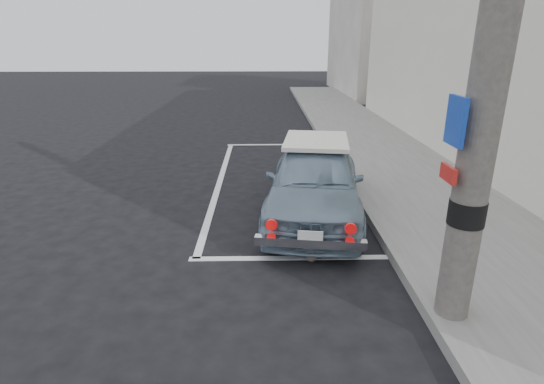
{
  "coord_description": "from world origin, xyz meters",
  "views": [
    {
      "loc": [
        0.05,
        -5.81,
        2.88
      ],
      "look_at": [
        0.18,
        0.19,
        0.75
      ],
      "focal_mm": 28.0,
      "sensor_mm": 36.0,
      "label": 1
    }
  ],
  "objects": [
    {
      "name": "ground",
      "position": [
        0.0,
        0.0,
        0.0
      ],
      "size": [
        80.0,
        80.0,
        0.0
      ],
      "primitive_type": "plane",
      "color": "black",
      "rests_on": "ground"
    },
    {
      "name": "sidewalk",
      "position": [
        3.2,
        2.0,
        0.07
      ],
      "size": [
        2.8,
        40.0,
        0.15
      ],
      "primitive_type": "cube",
      "color": "slate",
      "rests_on": "ground"
    },
    {
      "name": "building_far",
      "position": [
        6.35,
        20.0,
        4.0
      ],
      "size": [
        3.5,
        10.0,
        8.0
      ],
      "primitive_type": "cube",
      "color": "#ADA79D",
      "rests_on": "ground"
    },
    {
      "name": "pline_rear",
      "position": [
        0.5,
        -0.5,
        0.0
      ],
      "size": [
        3.0,
        0.12,
        0.01
      ],
      "primitive_type": "cube",
      "color": "silver",
      "rests_on": "ground"
    },
    {
      "name": "pline_front",
      "position": [
        0.5,
        6.5,
        0.0
      ],
      "size": [
        3.0,
        0.12,
        0.01
      ],
      "primitive_type": "cube",
      "color": "silver",
      "rests_on": "ground"
    },
    {
      "name": "pline_side",
      "position": [
        -0.9,
        3.0,
        0.0
      ],
      "size": [
        0.12,
        7.0,
        0.01
      ],
      "primitive_type": "cube",
      "color": "silver",
      "rests_on": "ground"
    },
    {
      "name": "retro_coupe",
      "position": [
        0.93,
        1.09,
        0.67
      ],
      "size": [
        2.08,
        4.05,
        1.32
      ],
      "rotation": [
        0.0,
        0.0,
        -0.14
      ],
      "color": "#768FA3",
      "rests_on": "ground"
    },
    {
      "name": "cat",
      "position": [
        0.71,
        -0.57,
        0.1
      ],
      "size": [
        0.24,
        0.42,
        0.23
      ],
      "rotation": [
        0.0,
        0.0,
        -0.19
      ],
      "color": "brown",
      "rests_on": "ground"
    }
  ]
}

